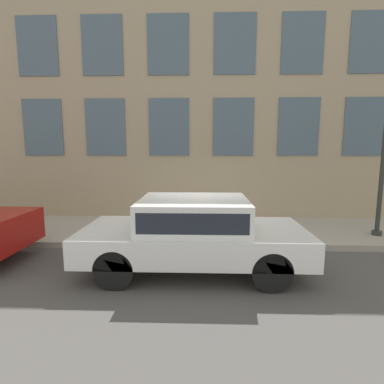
{
  "coord_description": "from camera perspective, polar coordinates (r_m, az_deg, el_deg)",
  "views": [
    {
      "loc": [
        -7.4,
        -0.04,
        2.58
      ],
      "look_at": [
        0.85,
        0.23,
        1.39
      ],
      "focal_mm": 28.0,
      "sensor_mm": 36.0,
      "label": 1
    }
  ],
  "objects": [
    {
      "name": "building_facade",
      "position": [
        10.84,
        1.75,
        17.31
      ],
      "size": [
        0.33,
        40.0,
        8.58
      ],
      "color": "tan",
      "rests_on": "ground_plane"
    },
    {
      "name": "parked_car_white_near",
      "position": [
        6.38,
        0.32,
        -7.28
      ],
      "size": [
        2.1,
        4.66,
        1.55
      ],
      "color": "black",
      "rests_on": "ground_plane"
    },
    {
      "name": "person",
      "position": [
        8.7,
        -2.25,
        -3.32
      ],
      "size": [
        0.27,
        0.18,
        1.12
      ],
      "rotation": [
        0.0,
        0.0,
        -2.99
      ],
      "color": "#998466",
      "rests_on": "sidewalk"
    },
    {
      "name": "fire_hydrant",
      "position": [
        8.26,
        2.38,
        -5.99
      ],
      "size": [
        0.28,
        0.41,
        0.76
      ],
      "color": "red",
      "rests_on": "sidewalk"
    },
    {
      "name": "ground_plane",
      "position": [
        7.84,
        1.54,
        -11.0
      ],
      "size": [
        80.0,
        80.0,
        0.0
      ],
      "primitive_type": "plane",
      "color": "#514F4C"
    },
    {
      "name": "sidewalk",
      "position": [
        9.32,
        1.6,
        -7.33
      ],
      "size": [
        3.15,
        60.0,
        0.17
      ],
      "color": "#A8A093",
      "rests_on": "ground_plane"
    }
  ]
}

